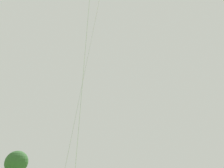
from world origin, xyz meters
The scene contains 1 object.
tree_pine_center centered at (21.45, 62.87, 8.05)m, with size 6.35×6.35×11.29m.
Camera 1 is at (-9.36, 2.94, 1.98)m, focal length 32.41 mm.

